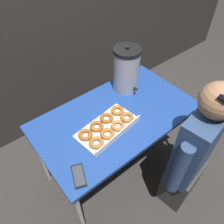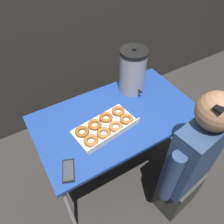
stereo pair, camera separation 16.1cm
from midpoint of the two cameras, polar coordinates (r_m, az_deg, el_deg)
The scene contains 6 objects.
ground_plane at distance 2.30m, azimuth -1.26°, elevation -14.26°, with size 12.00×12.00×0.00m, color #2D2B28.
folding_table at distance 1.72m, azimuth -1.64°, elevation -2.23°, with size 1.25×0.72×0.78m.
donut_box at distance 1.57m, azimuth -4.10°, elevation -4.03°, with size 0.48×0.30×0.05m.
coffee_urn at distance 1.80m, azimuth 1.15°, elevation 10.95°, with size 0.22×0.25×0.40m.
cell_phone at distance 1.40m, azimuth -12.10°, elevation -16.16°, with size 0.13×0.17×0.01m.
person_seated at distance 1.72m, azimuth 17.76°, elevation -10.79°, with size 0.54×0.27×1.28m.
Camera 1 is at (-0.75, -0.87, 2.00)m, focal length 35.00 mm.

